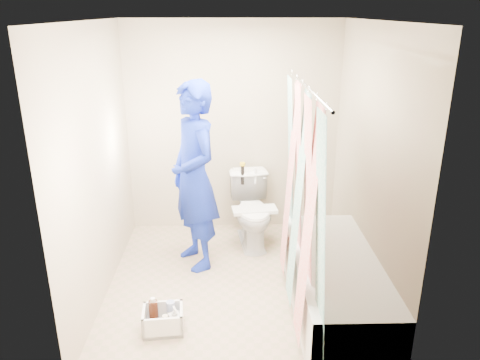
{
  "coord_description": "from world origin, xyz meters",
  "views": [
    {
      "loc": [
        -0.06,
        -3.89,
        2.48
      ],
      "look_at": [
        0.06,
        0.47,
        0.89
      ],
      "focal_mm": 35.0,
      "sensor_mm": 36.0,
      "label": 1
    }
  ],
  "objects_px": {
    "plumber": "(194,177)",
    "bathtub": "(334,282)",
    "toilet": "(253,211)",
    "cleaning_caddy": "(164,320)"
  },
  "relations": [
    {
      "from": "toilet",
      "to": "bathtub",
      "type": "bearing_deg",
      "value": -69.4
    },
    {
      "from": "bathtub",
      "to": "cleaning_caddy",
      "type": "distance_m",
      "value": 1.47
    },
    {
      "from": "bathtub",
      "to": "toilet",
      "type": "bearing_deg",
      "value": 117.04
    },
    {
      "from": "plumber",
      "to": "toilet",
      "type": "bearing_deg",
      "value": 97.2
    },
    {
      "from": "toilet",
      "to": "cleaning_caddy",
      "type": "distance_m",
      "value": 1.74
    },
    {
      "from": "cleaning_caddy",
      "to": "plumber",
      "type": "bearing_deg",
      "value": 74.47
    },
    {
      "from": "bathtub",
      "to": "toilet",
      "type": "distance_m",
      "value": 1.42
    },
    {
      "from": "toilet",
      "to": "plumber",
      "type": "bearing_deg",
      "value": -151.42
    },
    {
      "from": "plumber",
      "to": "bathtub",
      "type": "bearing_deg",
      "value": 28.08
    },
    {
      "from": "toilet",
      "to": "cleaning_caddy",
      "type": "height_order",
      "value": "toilet"
    }
  ]
}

